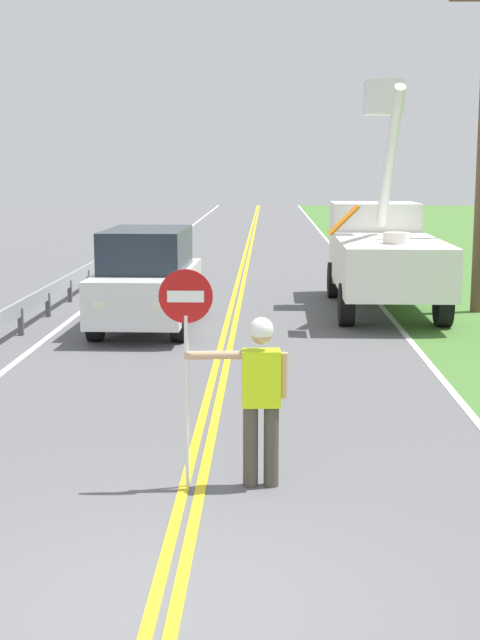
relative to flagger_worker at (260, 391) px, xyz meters
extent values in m
plane|color=#5B5B5E|center=(-0.71, -2.73, -1.05)|extent=(160.00, 160.00, 0.00)
cube|color=yellow|center=(-0.80, 17.27, -1.04)|extent=(0.11, 110.00, 0.01)
cube|color=yellow|center=(-0.62, 17.27, -1.04)|extent=(0.11, 110.00, 0.01)
cube|color=silver|center=(2.89, 17.27, -1.04)|extent=(0.12, 110.00, 0.01)
cube|color=silver|center=(-4.31, 17.27, -1.04)|extent=(0.12, 110.00, 0.01)
cylinder|color=#474238|center=(0.12, 0.01, -0.61)|extent=(0.16, 0.16, 0.88)
cylinder|color=#474238|center=(-0.10, -0.01, -0.61)|extent=(0.16, 0.16, 0.88)
cube|color=#C6EA19|center=(0.01, 0.00, 0.13)|extent=(0.41, 0.27, 0.60)
cylinder|color=tan|center=(-0.49, -0.03, 0.38)|extent=(0.60, 0.13, 0.09)
cylinder|color=tan|center=(0.25, 0.02, 0.16)|extent=(0.09, 0.09, 0.48)
sphere|color=tan|center=(0.01, 0.00, 0.60)|extent=(0.22, 0.22, 0.22)
sphere|color=white|center=(0.01, 0.00, 0.65)|extent=(0.25, 0.25, 0.25)
cylinder|color=silver|center=(-0.77, -0.05, -0.12)|extent=(0.04, 0.04, 1.85)
cylinder|color=#B71414|center=(-0.77, -0.05, 1.00)|extent=(0.56, 0.03, 0.56)
cube|color=white|center=(-0.77, -0.07, 1.00)|extent=(0.38, 0.01, 0.12)
cube|color=white|center=(2.82, 10.90, 0.16)|extent=(2.35, 4.63, 1.10)
cube|color=white|center=(2.86, 14.35, 0.41)|extent=(2.22, 2.12, 2.00)
cube|color=#1E2833|center=(2.87, 15.38, 0.71)|extent=(1.98, 0.08, 0.90)
cylinder|color=silver|center=(2.81, 9.98, 0.83)|extent=(0.56, 0.56, 0.24)
cylinder|color=silver|center=(2.82, 11.45, 2.46)|extent=(0.28, 3.12, 3.17)
cube|color=white|center=(2.84, 12.93, 3.96)|extent=(0.91, 0.91, 0.80)
cube|color=orange|center=(1.62, 9.12, 1.26)|extent=(0.60, 0.81, 0.59)
cylinder|color=black|center=(1.82, 14.16, -0.59)|extent=(0.33, 0.92, 0.92)
cylinder|color=black|center=(3.88, 14.14, -0.59)|extent=(0.33, 0.92, 0.92)
cylinder|color=black|center=(1.78, 9.88, -0.59)|extent=(0.33, 0.92, 0.92)
cylinder|color=black|center=(3.84, 9.86, -0.59)|extent=(0.33, 0.92, 0.92)
cube|color=silver|center=(-2.44, 9.44, -0.25)|extent=(1.92, 4.63, 0.92)
cube|color=#1E2833|center=(-2.44, 9.44, 0.63)|extent=(1.67, 2.88, 0.84)
cube|color=#EAEACC|center=(-1.93, 7.15, -0.20)|extent=(0.24, 0.06, 0.16)
cube|color=#EAEACC|center=(-3.03, 7.17, -0.20)|extent=(0.24, 0.06, 0.16)
cylinder|color=black|center=(-1.64, 8.00, -0.71)|extent=(0.29, 0.68, 0.68)
cylinder|color=black|center=(-3.28, 8.03, -0.71)|extent=(0.29, 0.68, 0.68)
cylinder|color=black|center=(-1.59, 10.85, -0.71)|extent=(0.29, 0.68, 0.68)
cylinder|color=black|center=(-3.23, 10.88, -0.71)|extent=(0.29, 0.68, 0.68)
cube|color=#9EA0A3|center=(-4.91, 12.00, -0.50)|extent=(0.06, 32.00, 0.32)
cube|color=#4C4C51|center=(-4.91, 8.57, -0.77)|extent=(0.10, 0.10, 0.55)
cube|color=#4C4C51|center=(-4.91, 10.86, -0.77)|extent=(0.10, 0.10, 0.55)
cube|color=#4C4C51|center=(-4.91, 13.14, -0.77)|extent=(0.10, 0.10, 0.55)
cube|color=#4C4C51|center=(-4.91, 15.43, -0.77)|extent=(0.10, 0.10, 0.55)
cube|color=#4C4C51|center=(-4.91, 17.71, -0.77)|extent=(0.10, 0.10, 0.55)
cube|color=#4C4C51|center=(-4.91, 20.00, -0.77)|extent=(0.10, 0.10, 0.55)
cube|color=#4C4C51|center=(-4.91, 22.29, -0.77)|extent=(0.10, 0.10, 0.55)
cube|color=#4C4C51|center=(-4.91, 24.57, -0.77)|extent=(0.10, 0.10, 0.55)
cube|color=#4C4C51|center=(-4.91, 26.86, -0.77)|extent=(0.10, 0.10, 0.55)
camera|label=1|loc=(0.06, -9.12, 2.31)|focal=50.26mm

